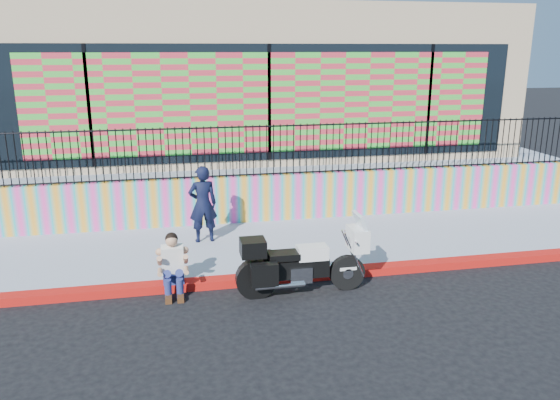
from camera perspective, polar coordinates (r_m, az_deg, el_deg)
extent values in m
plane|color=black|center=(10.27, 3.09, -8.20)|extent=(90.00, 90.00, 0.00)
cube|color=red|center=(10.24, 3.10, -7.82)|extent=(16.00, 0.30, 0.15)
cube|color=#97A1B5|center=(11.73, 1.09, -4.70)|extent=(16.00, 3.00, 0.15)
cube|color=#FF43A9|center=(13.04, -0.40, 0.27)|extent=(16.00, 0.20, 1.10)
cube|color=#97A1B5|center=(17.96, -3.51, 4.24)|extent=(16.00, 10.00, 1.25)
cube|color=tan|center=(17.44, -3.56, 12.60)|extent=(14.00, 8.00, 4.00)
cube|color=black|center=(13.50, -1.14, 10.08)|extent=(12.60, 0.04, 2.80)
cube|color=#D02E3F|center=(13.47, -1.12, 10.07)|extent=(11.48, 0.02, 2.40)
cylinder|color=black|center=(9.79, 7.01, -7.53)|extent=(0.63, 0.13, 0.63)
cylinder|color=black|center=(9.43, -2.51, -8.34)|extent=(0.63, 0.13, 0.63)
cube|color=black|center=(9.52, 2.35, -7.06)|extent=(0.91, 0.27, 0.33)
cube|color=silver|center=(9.54, 2.07, -7.61)|extent=(0.38, 0.33, 0.29)
cube|color=white|center=(9.46, 3.39, -5.48)|extent=(0.53, 0.31, 0.23)
cube|color=black|center=(9.35, 0.37, -5.81)|extent=(0.53, 0.33, 0.11)
cube|color=white|center=(9.62, 8.11, -4.02)|extent=(0.29, 0.50, 0.40)
cube|color=silver|center=(9.54, 8.40, -2.27)|extent=(0.17, 0.44, 0.32)
cube|color=black|center=(9.20, -2.85, -4.99)|extent=(0.42, 0.40, 0.29)
cube|color=black|center=(9.10, -1.64, -7.81)|extent=(0.46, 0.17, 0.38)
cube|color=black|center=(9.63, -2.23, -6.48)|extent=(0.46, 0.17, 0.38)
cube|color=white|center=(9.75, 7.03, -7.01)|extent=(0.31, 0.15, 0.06)
imported|color=black|center=(11.60, -8.07, -0.43)|extent=(0.64, 0.45, 1.65)
cube|color=navy|center=(9.90, -11.05, -7.93)|extent=(0.36, 0.28, 0.18)
cube|color=white|center=(9.73, -11.15, -6.13)|extent=(0.38, 0.27, 0.54)
sphere|color=tan|center=(9.56, -11.26, -4.21)|extent=(0.21, 0.21, 0.21)
cube|color=#472814|center=(9.57, -11.56, -10.04)|extent=(0.11, 0.26, 0.10)
cube|color=#472814|center=(9.57, -10.35, -9.98)|extent=(0.11, 0.26, 0.10)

